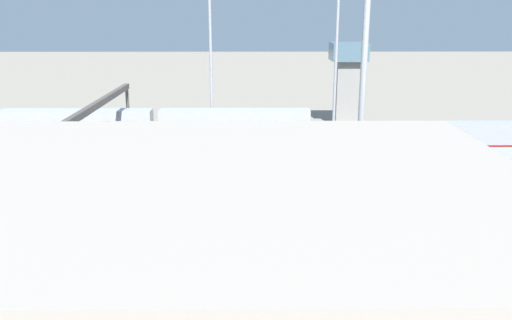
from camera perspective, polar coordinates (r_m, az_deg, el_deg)
name	(u,v)px	position (r m, az deg, el deg)	size (l,w,h in m)	color
ground_plane	(227,183)	(63.52, -3.09, -2.44)	(400.00, 400.00, 0.00)	gray
track_bed_0	(233,142)	(82.71, -2.48, 1.97)	(140.00, 2.80, 0.12)	#4C443D
track_bed_1	(232,150)	(77.87, -2.60, 1.08)	(140.00, 2.80, 0.12)	#4C443D
track_bed_2	(231,159)	(73.05, -2.74, 0.08)	(140.00, 2.80, 0.12)	#4C443D
track_bed_3	(229,170)	(68.26, -2.90, -1.07)	(140.00, 2.80, 0.12)	#4C443D
track_bed_4	(227,182)	(63.50, -3.09, -2.39)	(140.00, 2.80, 0.12)	#3D3833
track_bed_5	(225,196)	(58.78, -3.30, -3.92)	(140.00, 2.80, 0.12)	#3D3833
track_bed_6	(223,213)	(54.11, -3.55, -5.72)	(140.00, 2.80, 0.12)	#3D3833
track_bed_7	(220,233)	(49.50, -3.85, -7.85)	(140.00, 2.80, 0.12)	#3D3833
track_bed_8	(217,258)	(44.98, -4.22, -10.42)	(140.00, 2.80, 0.12)	#4C443D
train_on_track_6	(94,196)	(55.62, -16.92, -3.66)	(47.20, 3.06, 3.80)	#B7BABF
train_on_track_2	(254,141)	(72.34, -0.22, 2.02)	(95.60, 3.06, 5.00)	#A8AAB2
train_on_track_4	(424,166)	(66.07, 17.52, -0.64)	(47.20, 3.06, 3.80)	#A8AAB2
train_on_track_7	(50,214)	(52.01, -21.18, -5.44)	(95.60, 3.06, 3.80)	#B7BABF
train_on_track_0	(77,126)	(86.35, -18.58, 3.48)	(71.40, 3.00, 5.00)	#B7BABF
light_mast_0	(338,17)	(83.46, 8.75, 14.94)	(2.80, 0.70, 29.93)	#9EA0A5
light_mast_1	(366,31)	(37.50, 11.68, 13.35)	(2.80, 0.70, 29.36)	#9EA0A5
light_mast_2	(210,41)	(84.22, -4.91, 12.56)	(2.80, 0.70, 23.22)	#9EA0A5
signal_gantry	(83,119)	(64.43, -18.02, 4.23)	(0.70, 45.00, 8.80)	#4C4742
maintenance_shed	(102,312)	(26.13, -16.14, -15.42)	(37.42, 21.26, 13.33)	#9E9389
control_tower	(347,78)	(94.32, 9.75, 8.63)	(6.00, 6.00, 14.42)	gray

